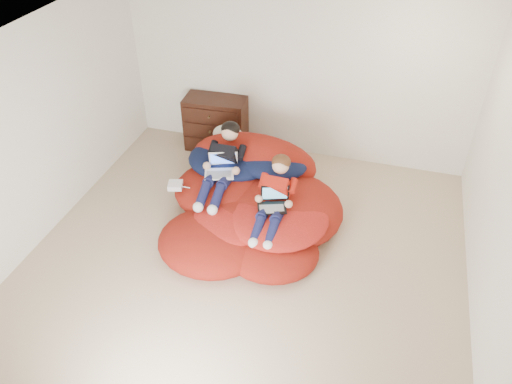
# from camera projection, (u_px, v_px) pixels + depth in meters

# --- Properties ---
(room_shell) EXTENTS (5.10, 5.10, 2.77)m
(room_shell) POSITION_uv_depth(u_px,v_px,m) (245.00, 245.00, 5.74)
(room_shell) COLOR tan
(room_shell) RESTS_ON ground
(dresser) EXTENTS (0.95, 0.55, 0.83)m
(dresser) POSITION_uv_depth(u_px,v_px,m) (216.00, 124.00, 7.61)
(dresser) COLOR #32170E
(dresser) RESTS_ON ground
(beanbag_pile) EXTENTS (2.26, 2.40, 0.87)m
(beanbag_pile) POSITION_uv_depth(u_px,v_px,m) (251.00, 201.00, 6.33)
(beanbag_pile) COLOR maroon
(beanbag_pile) RESTS_ON ground
(cream_pillow) EXTENTS (0.43, 0.28, 0.28)m
(cream_pillow) POSITION_uv_depth(u_px,v_px,m) (228.00, 135.00, 6.95)
(cream_pillow) COLOR beige
(cream_pillow) RESTS_ON beanbag_pile
(older_boy) EXTENTS (0.33, 1.17, 0.71)m
(older_boy) POSITION_uv_depth(u_px,v_px,m) (223.00, 160.00, 6.32)
(older_boy) COLOR black
(older_boy) RESTS_ON beanbag_pile
(younger_boy) EXTENTS (0.31, 1.05, 0.69)m
(younger_boy) POSITION_uv_depth(u_px,v_px,m) (275.00, 194.00, 5.86)
(younger_boy) COLOR red
(younger_boy) RESTS_ON beanbag_pile
(laptop_white) EXTENTS (0.42, 0.46, 0.25)m
(laptop_white) POSITION_uv_depth(u_px,v_px,m) (221.00, 167.00, 6.28)
(laptop_white) COLOR white
(laptop_white) RESTS_ON older_boy
(laptop_black) EXTENTS (0.39, 0.38, 0.25)m
(laptop_black) POSITION_uv_depth(u_px,v_px,m) (273.00, 201.00, 5.83)
(laptop_black) COLOR black
(laptop_black) RESTS_ON younger_boy
(power_adapter) EXTENTS (0.22, 0.22, 0.07)m
(power_adapter) POSITION_uv_depth(u_px,v_px,m) (175.00, 185.00, 6.33)
(power_adapter) COLOR white
(power_adapter) RESTS_ON beanbag_pile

